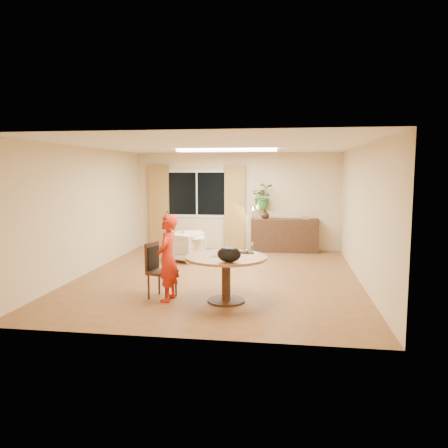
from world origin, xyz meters
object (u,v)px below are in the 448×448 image
object	(u,v)px
dining_table	(226,266)
armchair	(185,246)
child	(168,258)
sideboard	(285,235)
dining_chair	(162,271)

from	to	relation	value
dining_table	armchair	size ratio (longest dim) A/B	1.75
child	armchair	world-z (taller)	child
child	sideboard	distance (m)	5.05
dining_chair	child	world-z (taller)	child
dining_table	child	distance (m)	0.96
child	armchair	distance (m)	3.23
dining_table	sideboard	world-z (taller)	sideboard
armchair	dining_chair	bearing A→B (deg)	116.74
child	sideboard	xyz separation A→B (m)	(1.85, 4.69, -0.27)
dining_chair	child	size ratio (longest dim) A/B	0.66
armchair	sideboard	bearing A→B (deg)	-126.50
dining_chair	child	xyz separation A→B (m)	(0.13, -0.13, 0.24)
sideboard	child	bearing A→B (deg)	-111.54
armchair	sideboard	world-z (taller)	sideboard
armchair	sideboard	size ratio (longest dim) A/B	0.43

